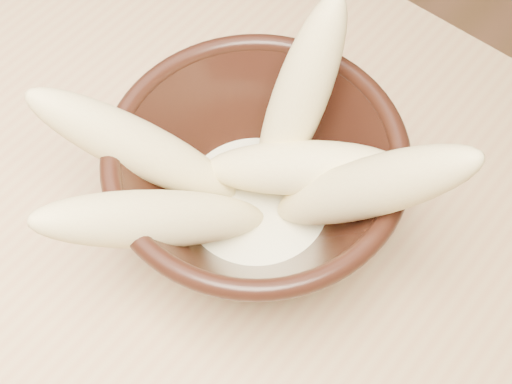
% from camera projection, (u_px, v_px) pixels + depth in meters
% --- Properties ---
extents(table, '(1.20, 0.80, 0.75)m').
position_uv_depth(table, '(52.00, 269.00, 0.63)').
color(table, tan).
rests_on(table, ground).
extents(bowl, '(0.21, 0.21, 0.11)m').
position_uv_depth(bowl, '(256.00, 185.00, 0.51)').
color(bowl, black).
rests_on(bowl, table).
extents(milk_puddle, '(0.12, 0.12, 0.02)m').
position_uv_depth(milk_puddle, '(256.00, 204.00, 0.53)').
color(milk_puddle, beige).
rests_on(milk_puddle, bowl).
extents(banana_upright, '(0.04, 0.11, 0.16)m').
position_uv_depth(banana_upright, '(299.00, 99.00, 0.49)').
color(banana_upright, '#E1C585').
rests_on(banana_upright, bowl).
extents(banana_left, '(0.15, 0.12, 0.14)m').
position_uv_depth(banana_left, '(139.00, 148.00, 0.49)').
color(banana_left, '#E1C585').
rests_on(banana_left, bowl).
extents(banana_right, '(0.15, 0.07, 0.17)m').
position_uv_depth(banana_right, '(365.00, 189.00, 0.45)').
color(banana_right, '#E1C585').
rests_on(banana_right, bowl).
extents(banana_across, '(0.15, 0.10, 0.08)m').
position_uv_depth(banana_across, '(298.00, 168.00, 0.49)').
color(banana_across, '#E1C585').
rests_on(banana_across, bowl).
extents(banana_front, '(0.11, 0.17, 0.14)m').
position_uv_depth(banana_front, '(159.00, 219.00, 0.46)').
color(banana_front, '#E1C585').
rests_on(banana_front, bowl).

